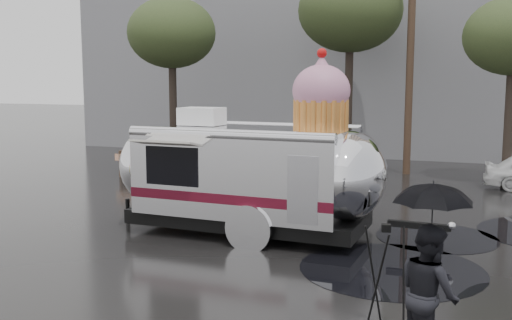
% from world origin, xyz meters
% --- Properties ---
extents(ground, '(120.00, 120.00, 0.00)m').
position_xyz_m(ground, '(0.00, 0.00, 0.00)').
color(ground, black).
rests_on(ground, ground).
extents(puddles, '(6.92, 10.16, 0.01)m').
position_xyz_m(puddles, '(4.84, 3.86, 0.00)').
color(puddles, black).
rests_on(puddles, ground).
extents(grey_building, '(22.00, 12.00, 13.00)m').
position_xyz_m(grey_building, '(-4.00, 24.00, 6.50)').
color(grey_building, slate).
rests_on(grey_building, ground).
extents(utility_pole, '(1.60, 0.28, 9.00)m').
position_xyz_m(utility_pole, '(2.50, 14.00, 4.62)').
color(utility_pole, '#473323').
rests_on(utility_pole, ground).
extents(tree_left, '(3.64, 3.64, 6.95)m').
position_xyz_m(tree_left, '(-7.00, 13.00, 5.48)').
color(tree_left, '#382D26').
rests_on(tree_left, ground).
extents(tree_mid, '(4.20, 4.20, 8.03)m').
position_xyz_m(tree_mid, '(0.00, 15.00, 6.34)').
color(tree_mid, '#382D26').
rests_on(tree_mid, ground).
extents(barricade_row, '(4.30, 0.80, 1.00)m').
position_xyz_m(barricade_row, '(-5.55, 9.96, 0.52)').
color(barricade_row, '#473323').
rests_on(barricade_row, ground).
extents(airstream_trailer, '(8.22, 3.22, 4.42)m').
position_xyz_m(airstream_trailer, '(-0.08, 3.66, 1.55)').
color(airstream_trailer, silver).
rests_on(airstream_trailer, ground).
extents(person_right, '(0.89, 1.01, 1.84)m').
position_xyz_m(person_right, '(4.31, -1.70, 0.92)').
color(person_right, black).
rests_on(person_right, ground).
extents(umbrella_black, '(1.25, 1.25, 2.40)m').
position_xyz_m(umbrella_black, '(4.31, -1.70, 1.98)').
color(umbrella_black, black).
rests_on(umbrella_black, ground).
extents(tripod, '(0.64, 0.65, 1.62)m').
position_xyz_m(tripod, '(3.65, -0.96, 0.98)').
color(tripod, black).
rests_on(tripod, ground).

